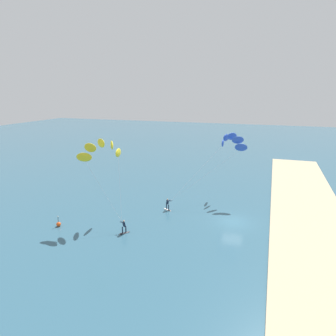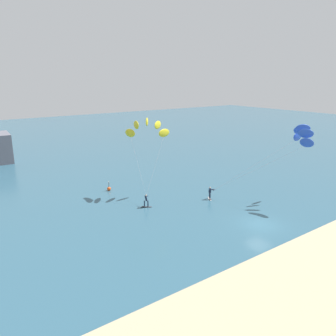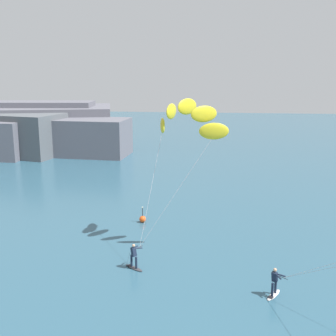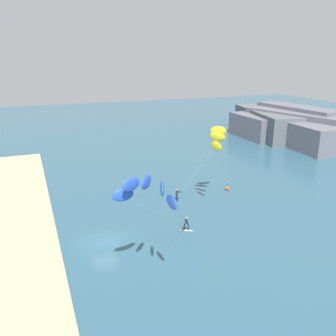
% 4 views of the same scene
% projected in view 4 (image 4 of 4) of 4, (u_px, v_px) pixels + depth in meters
% --- Properties ---
extents(ground_plane, '(240.00, 240.00, 0.00)m').
position_uv_depth(ground_plane, '(104.00, 242.00, 37.85)').
color(ground_plane, '#2D566B').
extents(sand_strip, '(80.00, 9.65, 0.16)m').
position_uv_depth(sand_strip, '(9.00, 259.00, 34.51)').
color(sand_strip, tan).
rests_on(sand_strip, ground).
extents(kitesurfer_nearshore, '(11.14, 10.64, 10.20)m').
position_uv_depth(kitesurfer_nearshore, '(149.00, 192.00, 28.06)').
color(kitesurfer_nearshore, white).
rests_on(kitesurfer_nearshore, ground).
extents(kitesurfer_mid_water, '(6.61, 7.22, 10.59)m').
position_uv_depth(kitesurfer_mid_water, '(216.00, 139.00, 44.84)').
color(kitesurfer_mid_water, '#333338').
rests_on(kitesurfer_mid_water, ground).
extents(marker_buoy, '(0.56, 0.56, 1.38)m').
position_uv_depth(marker_buoy, '(227.00, 188.00, 52.42)').
color(marker_buoy, '#EA5119').
rests_on(marker_buoy, ground).
extents(distant_headland, '(35.85, 22.12, 7.56)m').
position_uv_depth(distant_headland, '(286.00, 125.00, 85.24)').
color(distant_headland, slate).
rests_on(distant_headland, ground).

